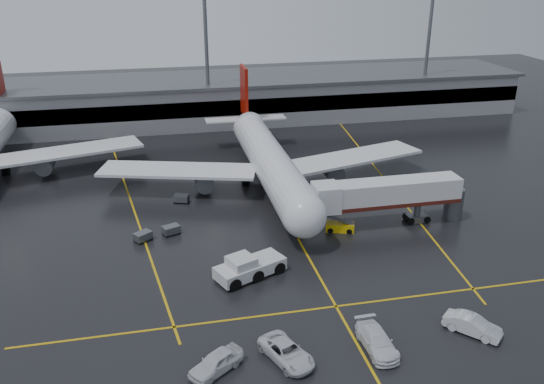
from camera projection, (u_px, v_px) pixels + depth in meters
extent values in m
plane|color=black|center=(284.00, 213.00, 74.35)|extent=(220.00, 220.00, 0.00)
cube|color=gold|center=(284.00, 213.00, 74.35)|extent=(0.25, 90.00, 0.02)
cube|color=gold|center=(336.00, 306.00, 54.53)|extent=(60.00, 0.25, 0.02)
cube|color=gold|center=(129.00, 196.00, 79.45)|extent=(9.99, 69.35, 0.02)
cube|color=gold|center=(382.00, 176.00, 86.88)|extent=(7.57, 69.64, 0.02)
cube|color=gray|center=(230.00, 100.00, 116.06)|extent=(120.00, 18.00, 8.00)
cube|color=black|center=(237.00, 107.00, 107.94)|extent=(120.00, 0.40, 3.00)
cube|color=#595B60|center=(229.00, 79.00, 114.40)|extent=(122.00, 19.00, 0.60)
cylinder|color=#595B60|center=(207.00, 64.00, 106.39)|extent=(0.70, 0.70, 25.00)
cylinder|color=#595B60|center=(427.00, 56.00, 115.19)|extent=(0.70, 0.70, 25.00)
cylinder|color=silver|center=(271.00, 163.00, 79.94)|extent=(5.20, 36.00, 5.20)
sphere|color=silver|center=(304.00, 216.00, 63.72)|extent=(5.20, 5.20, 5.20)
cone|color=silver|center=(246.00, 120.00, 98.63)|extent=(4.94, 8.00, 4.94)
cube|color=#8D0E03|center=(244.00, 91.00, 97.63)|extent=(0.50, 5.50, 8.50)
cube|color=silver|center=(246.00, 119.00, 98.55)|extent=(14.00, 3.00, 0.25)
cube|color=silver|center=(178.00, 170.00, 79.51)|extent=(22.80, 11.83, 0.40)
cube|color=silver|center=(353.00, 157.00, 84.59)|extent=(22.80, 11.83, 0.40)
cylinder|color=#595B60|center=(204.00, 180.00, 79.83)|extent=(2.60, 4.50, 2.60)
cylinder|color=#595B60|center=(332.00, 170.00, 83.55)|extent=(2.60, 4.50, 2.60)
cylinder|color=#595B60|center=(297.00, 229.00, 67.66)|extent=(0.56, 0.56, 2.00)
cylinder|color=#595B60|center=(245.00, 178.00, 83.25)|extent=(0.56, 0.56, 2.00)
cylinder|color=#595B60|center=(287.00, 175.00, 84.51)|extent=(0.56, 0.56, 2.00)
cylinder|color=black|center=(297.00, 233.00, 67.87)|extent=(0.40, 1.10, 1.10)
cylinder|color=black|center=(245.00, 181.00, 83.43)|extent=(1.00, 1.40, 1.40)
cylinder|color=black|center=(287.00, 178.00, 84.68)|extent=(1.00, 1.40, 1.40)
cone|color=silver|center=(4.00, 116.00, 101.22)|extent=(4.94, 8.00, 4.94)
cube|color=#8D0E03|center=(0.00, 87.00, 100.23)|extent=(0.50, 5.50, 8.50)
cube|color=silver|center=(4.00, 115.00, 101.14)|extent=(14.00, 3.00, 0.25)
cube|color=silver|center=(69.00, 151.00, 87.19)|extent=(22.80, 11.83, 0.40)
cylinder|color=#595B60|center=(45.00, 164.00, 86.14)|extent=(2.60, 4.50, 2.60)
cylinder|color=#595B60|center=(5.00, 168.00, 87.10)|extent=(0.56, 0.56, 2.00)
cylinder|color=black|center=(6.00, 171.00, 87.27)|extent=(1.00, 1.40, 1.40)
cube|color=silver|center=(390.00, 192.00, 69.59)|extent=(18.00, 3.20, 3.00)
cube|color=#491710|center=(389.00, 202.00, 70.10)|extent=(18.00, 3.30, 0.50)
cube|color=silver|center=(326.00, 198.00, 67.99)|extent=(3.00, 3.40, 3.30)
cylinder|color=#595B60|center=(417.00, 210.00, 71.50)|extent=(0.80, 0.80, 3.00)
cube|color=#595B60|center=(416.00, 218.00, 71.90)|extent=(2.60, 1.60, 0.90)
cylinder|color=#595B60|center=(454.00, 203.00, 72.28)|extent=(2.40, 2.40, 4.00)
cylinder|color=black|center=(408.00, 219.00, 71.69)|extent=(0.90, 1.80, 0.90)
cylinder|color=black|center=(424.00, 217.00, 72.12)|extent=(0.90, 1.80, 0.90)
cube|color=silver|center=(250.00, 268.00, 59.37)|extent=(8.09, 5.76, 1.29)
cube|color=silver|center=(241.00, 262.00, 58.38)|extent=(3.39, 3.39, 1.07)
cube|color=black|center=(241.00, 262.00, 58.38)|extent=(3.05, 3.05, 0.97)
cylinder|color=black|center=(228.00, 279.00, 58.01)|extent=(2.57, 3.51, 1.40)
cylinder|color=black|center=(250.00, 271.00, 59.52)|extent=(2.57, 3.51, 1.40)
cylinder|color=black|center=(272.00, 263.00, 61.03)|extent=(2.57, 3.51, 1.40)
cube|color=#DFB60C|center=(340.00, 227.00, 69.32)|extent=(3.74, 2.45, 1.06)
cube|color=#595B60|center=(340.00, 220.00, 68.93)|extent=(3.44, 1.86, 1.21)
cylinder|color=black|center=(330.00, 228.00, 69.53)|extent=(1.15, 1.76, 0.67)
cylinder|color=black|center=(349.00, 229.00, 69.31)|extent=(1.15, 1.76, 0.67)
imported|color=silver|center=(287.00, 352.00, 47.05)|extent=(4.58, 6.16, 1.56)
imported|color=white|center=(377.00, 341.00, 48.38)|extent=(2.51, 5.77, 1.65)
imported|color=silver|center=(472.00, 325.00, 50.38)|extent=(4.69, 4.95, 1.67)
imported|color=silver|center=(216.00, 362.00, 45.75)|extent=(5.20, 4.48, 1.69)
cube|color=#595B60|center=(171.00, 229.00, 68.45)|extent=(2.35, 1.97, 0.90)
cylinder|color=black|center=(167.00, 236.00, 67.84)|extent=(0.40, 0.20, 0.40)
cylinder|color=black|center=(179.00, 233.00, 68.68)|extent=(0.40, 0.20, 0.40)
cylinder|color=black|center=(164.00, 233.00, 68.59)|extent=(0.40, 0.20, 0.40)
cylinder|color=black|center=(176.00, 230.00, 69.44)|extent=(0.40, 0.20, 0.40)
cube|color=#595B60|center=(143.00, 236.00, 66.86)|extent=(2.38, 2.23, 0.90)
cylinder|color=black|center=(140.00, 243.00, 66.19)|extent=(0.40, 0.20, 0.40)
cylinder|color=black|center=(151.00, 238.00, 67.29)|extent=(0.40, 0.20, 0.40)
cylinder|color=black|center=(135.00, 240.00, 66.79)|extent=(0.40, 0.20, 0.40)
cylinder|color=black|center=(146.00, 236.00, 67.90)|extent=(0.40, 0.20, 0.40)
cube|color=#595B60|center=(181.00, 198.00, 77.32)|extent=(2.33, 1.92, 0.90)
cylinder|color=black|center=(175.00, 202.00, 77.15)|extent=(0.40, 0.20, 0.40)
cylinder|color=black|center=(186.00, 203.00, 76.94)|extent=(0.40, 0.20, 0.40)
cylinder|color=black|center=(177.00, 199.00, 78.06)|extent=(0.40, 0.20, 0.40)
cylinder|color=black|center=(188.00, 200.00, 77.85)|extent=(0.40, 0.20, 0.40)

